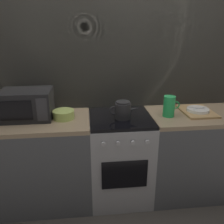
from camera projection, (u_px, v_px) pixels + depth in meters
ground_plane at (119, 193)px, 2.56m from camera, size 8.00×8.00×0.00m
back_wall at (116, 79)px, 2.45m from camera, size 3.60×0.05×2.40m
counter_left at (30, 163)px, 2.32m from camera, size 1.20×0.60×0.90m
stove_unit at (120, 157)px, 2.41m from camera, size 0.60×0.63×0.90m
counter_right at (203, 152)px, 2.50m from camera, size 1.20×0.60×0.90m
microwave at (27, 104)px, 2.17m from camera, size 0.46×0.35×0.27m
kettle at (123, 110)px, 2.18m from camera, size 0.28×0.15×0.17m
mixing_bowl at (64, 114)px, 2.19m from camera, size 0.20×0.20×0.08m
pitcher at (169, 106)px, 2.23m from camera, size 0.16×0.11×0.20m
dish_pile at (197, 111)px, 2.36m from camera, size 0.30×0.40×0.06m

